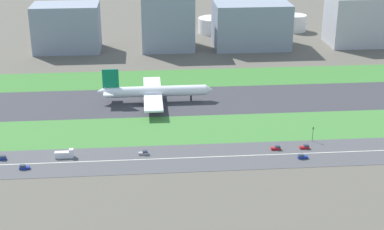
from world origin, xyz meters
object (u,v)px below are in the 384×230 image
Objects in this scene: truck_0 at (65,154)px; airliner at (153,91)px; car_5 at (24,167)px; traffic_light at (313,133)px; car_4 at (276,148)px; car_6 at (144,153)px; car_3 at (305,147)px; cargo_warehouse at (360,20)px; fuel_tank_west at (214,25)px; terminal_building at (67,28)px; car_1 at (302,157)px; hangar_building at (167,18)px; fuel_tank_east at (295,23)px; fuel_tank_centre at (254,22)px; car_0 at (2,158)px; office_tower at (251,24)px.

airliner is at bearing 58.77° from truck_0.
traffic_light reaches higher than car_5.
car_6 is (-61.05, 0.00, 0.00)m from car_4.
car_3 is 10.44m from traffic_light.
cargo_warehouse reaches higher than car_6.
traffic_light is 0.28× the size of fuel_tank_west.
cargo_warehouse reaches higher than terminal_building.
hangar_building reaches higher than car_1.
car_4 is 0.23× the size of fuel_tank_east.
fuel_tank_west is (-21.17, 219.01, 1.86)m from traffic_light.
cargo_warehouse is at bearing -49.60° from fuel_tank_east.
fuel_tank_west reaches higher than truck_0.
cargo_warehouse is 85.91m from fuel_tank_centre.
fuel_tank_west is at bearing 180.00° from fuel_tank_east.
fuel_tank_east is (121.05, 159.00, 0.50)m from airliner.
traffic_light is (5.81, 7.99, 3.37)m from car_3.
fuel_tank_west is at bearing 61.66° from car_0.
office_tower reaches higher than car_6.
cargo_warehouse is 1.86× the size of fuel_tank_west.
truck_0 is 19.12m from car_5.
office_tower is 47.10m from fuel_tank_centre.
hangar_building is at bearing 83.27° from airliner.
car_1 is 106.47m from truck_0.
car_3 is at bearing 0.00° from truck_0.
terminal_building reaches higher than car_4.
traffic_light is 0.29× the size of fuel_tank_centre.
car_5 is 205.81m from hangar_building.
car_0 is 233.13m from office_tower.
airliner is at bearing 129.03° from car_4.
truck_0 is 115.97m from traffic_light.
car_4 and car_6 have the same top height.
airliner is 9.03× the size of traffic_light.
hangar_building is at bearing 83.92° from car_6.
hangar_building is at bearing 102.90° from car_4.
hangar_building reaches higher than car_5.
car_1 is at bearing -57.00° from terminal_building.
traffic_light reaches higher than car_4.
car_5 and car_6 have the same top height.
truck_0 is at bearing -180.00° from car_6.
car_3 is 0.10× the size of hangar_building.
car_3 is at bearing -73.13° from hangar_building.
car_1 is 229.51m from terminal_building.
traffic_light is at bearing 22.48° from car_4.
fuel_tank_west is (-106.09, 45.00, -12.29)m from cargo_warehouse.
car_3 is at bearing -175.47° from car_5.
office_tower reaches higher than fuel_tank_centre.
fuel_tank_west is (-22.42, 45.00, -10.54)m from office_tower.
car_6 is 184.28m from hangar_building.
traffic_light is 220.03m from fuel_tank_west.
fuel_tank_east is (67.78, 0.00, 0.58)m from fuel_tank_west.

